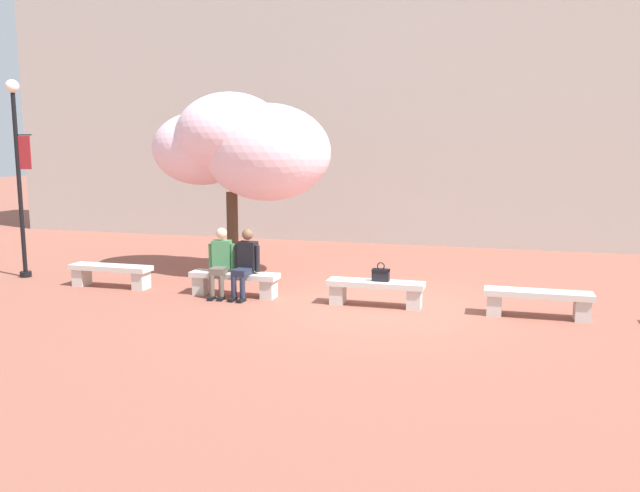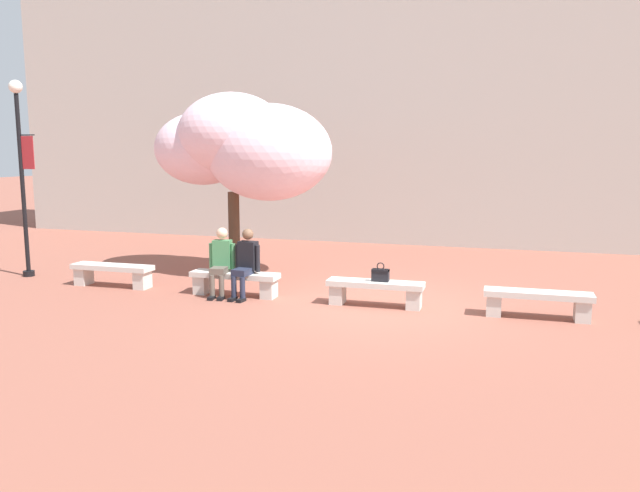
# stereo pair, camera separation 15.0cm
# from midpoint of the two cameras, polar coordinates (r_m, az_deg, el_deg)

# --- Properties ---
(ground_plane) EXTENTS (100.00, 100.00, 0.00)m
(ground_plane) POSITION_cam_midpoint_polar(r_m,az_deg,el_deg) (11.16, 4.70, -5.47)
(ground_plane) COLOR #8E5142
(building_facade) EXTENTS (28.00, 4.00, 8.73)m
(building_facade) POSITION_cam_midpoint_polar(r_m,az_deg,el_deg) (20.25, 10.58, 13.16)
(building_facade) COLOR #B7B2A8
(building_facade) RESTS_ON ground
(stone_bench_west_end) EXTENTS (1.72, 0.45, 0.45)m
(stone_bench_west_end) POSITION_cam_midpoint_polar(r_m,az_deg,el_deg) (13.29, -18.89, -2.30)
(stone_bench_west_end) COLOR beige
(stone_bench_west_end) RESTS_ON ground
(stone_bench_near_west) EXTENTS (1.72, 0.45, 0.45)m
(stone_bench_near_west) POSITION_cam_midpoint_polar(r_m,az_deg,el_deg) (11.93, -8.18, -3.12)
(stone_bench_near_west) COLOR beige
(stone_bench_near_west) RESTS_ON ground
(stone_bench_center) EXTENTS (1.72, 0.45, 0.45)m
(stone_bench_center) POSITION_cam_midpoint_polar(r_m,az_deg,el_deg) (11.09, 4.72, -3.97)
(stone_bench_center) COLOR beige
(stone_bench_center) RESTS_ON ground
(stone_bench_near_east) EXTENTS (1.72, 0.45, 0.45)m
(stone_bench_near_east) POSITION_cam_midpoint_polar(r_m,az_deg,el_deg) (10.87, 18.92, -4.66)
(stone_bench_near_east) COLOR beige
(stone_bench_near_east) RESTS_ON ground
(person_seated_left) EXTENTS (0.50, 0.72, 1.29)m
(person_seated_left) POSITION_cam_midpoint_polar(r_m,az_deg,el_deg) (11.92, -9.42, -1.22)
(person_seated_left) COLOR black
(person_seated_left) RESTS_ON ground
(person_seated_right) EXTENTS (0.51, 0.70, 1.29)m
(person_seated_right) POSITION_cam_midpoint_polar(r_m,az_deg,el_deg) (11.70, -7.18, -1.35)
(person_seated_right) COLOR black
(person_seated_right) RESTS_ON ground
(handbag) EXTENTS (0.30, 0.15, 0.34)m
(handbag) POSITION_cam_midpoint_polar(r_m,az_deg,el_deg) (11.03, 5.19, -2.57)
(handbag) COLOR black
(handbag) RESTS_ON stone_bench_center
(cherry_tree_main) EXTENTS (4.14, 2.37, 3.98)m
(cherry_tree_main) POSITION_cam_midpoint_polar(r_m,az_deg,el_deg) (13.80, -7.69, 9.05)
(cherry_tree_main) COLOR #473323
(cherry_tree_main) RESTS_ON ground
(lamp_post_with_banner) EXTENTS (0.54, 0.28, 4.20)m
(lamp_post_with_banner) POSITION_cam_midpoint_polar(r_m,az_deg,el_deg) (14.87, -26.15, 7.01)
(lamp_post_with_banner) COLOR black
(lamp_post_with_banner) RESTS_ON ground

